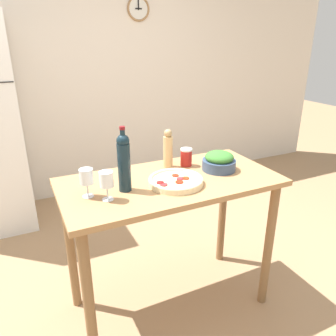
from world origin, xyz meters
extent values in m
plane|color=#9E7A56|center=(0.00, 0.00, 0.00)|extent=(14.00, 14.00, 0.00)
cube|color=silver|center=(0.00, 2.04, 1.30)|extent=(6.40, 0.06, 2.60)
torus|color=#997047|center=(0.59, 2.00, 1.97)|extent=(0.25, 0.02, 0.25)
cylinder|color=silver|center=(0.59, 2.00, 1.97)|extent=(0.22, 0.01, 0.22)
cube|color=black|center=(0.59, 1.99, 1.97)|extent=(0.07, 0.01, 0.01)
cube|color=black|center=(0.59, 1.99, 2.00)|extent=(0.01, 0.01, 0.10)
cube|color=#A87A4C|center=(0.00, 0.00, 0.90)|extent=(1.27, 0.64, 0.03)
cylinder|color=olive|center=(-0.57, -0.26, 0.44)|extent=(0.06, 0.06, 0.88)
cylinder|color=olive|center=(0.57, -0.26, 0.44)|extent=(0.06, 0.06, 0.88)
cylinder|color=olive|center=(-0.57, 0.26, 0.44)|extent=(0.06, 0.06, 0.88)
cylinder|color=olive|center=(0.57, 0.26, 0.44)|extent=(0.06, 0.06, 0.88)
cylinder|color=#142833|center=(-0.28, -0.03, 1.05)|extent=(0.07, 0.07, 0.26)
sphere|color=#142833|center=(-0.28, -0.03, 1.19)|extent=(0.07, 0.07, 0.07)
cylinder|color=#142833|center=(-0.28, -0.03, 1.22)|extent=(0.03, 0.03, 0.06)
cylinder|color=maroon|center=(-0.28, -0.03, 1.26)|extent=(0.03, 0.03, 0.02)
cylinder|color=silver|center=(-0.40, -0.09, 0.92)|extent=(0.06, 0.06, 0.00)
cylinder|color=silver|center=(-0.40, -0.09, 0.95)|extent=(0.01, 0.01, 0.07)
cylinder|color=white|center=(-0.40, -0.09, 1.03)|extent=(0.07, 0.07, 0.08)
cylinder|color=maroon|center=(-0.40, -0.09, 1.01)|extent=(0.06, 0.06, 0.03)
cylinder|color=silver|center=(-0.48, -0.02, 0.92)|extent=(0.06, 0.06, 0.00)
cylinder|color=silver|center=(-0.48, -0.02, 0.95)|extent=(0.01, 0.01, 0.07)
cylinder|color=white|center=(-0.48, -0.02, 1.03)|extent=(0.07, 0.07, 0.08)
cylinder|color=maroon|center=(-0.48, -0.02, 0.99)|extent=(0.06, 0.06, 0.01)
cylinder|color=tan|center=(0.07, 0.19, 1.02)|extent=(0.06, 0.06, 0.20)
sphere|color=tan|center=(0.07, 0.19, 1.14)|extent=(0.05, 0.05, 0.05)
cylinder|color=#384C6B|center=(0.34, 0.01, 0.95)|extent=(0.21, 0.21, 0.07)
ellipsoid|color=#38752D|center=(0.34, 0.01, 1.00)|extent=(0.18, 0.18, 0.07)
cylinder|color=beige|center=(0.00, -0.07, 0.93)|extent=(0.31, 0.31, 0.03)
torus|color=beige|center=(0.00, -0.07, 0.94)|extent=(0.31, 0.31, 0.02)
cylinder|color=red|center=(-0.09, -0.11, 0.94)|extent=(0.04, 0.04, 0.01)
cylinder|color=red|center=(0.02, -0.02, 0.94)|extent=(0.04, 0.04, 0.01)
cylinder|color=red|center=(0.02, -0.07, 0.94)|extent=(0.04, 0.04, 0.01)
cylinder|color=red|center=(-0.10, -0.07, 0.94)|extent=(0.04, 0.04, 0.01)
cylinder|color=red|center=(0.00, -0.11, 0.94)|extent=(0.04, 0.04, 0.01)
cylinder|color=red|center=(0.06, -0.08, 0.94)|extent=(0.04, 0.04, 0.01)
cylinder|color=#B2231E|center=(0.19, 0.16, 0.97)|extent=(0.07, 0.07, 0.10)
cylinder|color=white|center=(0.19, 0.16, 1.02)|extent=(0.07, 0.07, 0.01)
camera|label=1|loc=(-0.76, -1.57, 1.68)|focal=35.00mm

